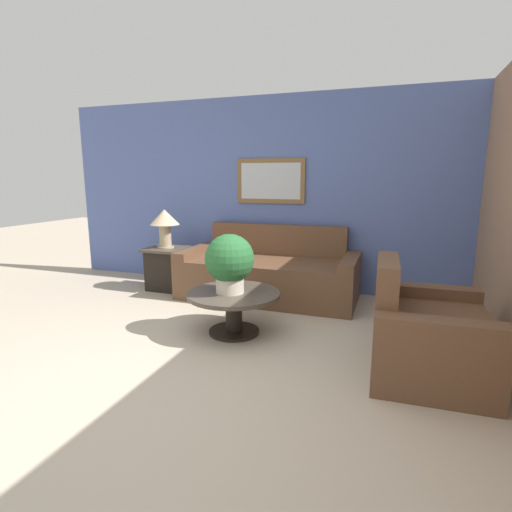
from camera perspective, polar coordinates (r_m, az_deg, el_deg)
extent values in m
plane|color=tan|center=(3.09, -12.14, -18.84)|extent=(20.00, 20.00, 0.00)
cube|color=#5166A8|center=(5.51, 4.22, 8.77)|extent=(6.74, 0.06, 2.60)
cube|color=brown|center=(5.52, 2.09, 10.65)|extent=(0.96, 0.03, 0.60)
cube|color=#B2BCC6|center=(5.51, 2.05, 10.65)|extent=(0.84, 0.01, 0.48)
cube|color=brown|center=(5.12, 1.72, -3.30)|extent=(1.87, 0.99, 0.50)
cube|color=brown|center=(5.42, 3.08, 2.38)|extent=(1.87, 0.16, 0.41)
cube|color=brown|center=(5.50, -8.50, -1.87)|extent=(0.18, 0.99, 0.60)
cube|color=brown|center=(4.91, 13.21, -3.65)|extent=(0.18, 0.99, 0.60)
cube|color=brown|center=(3.50, 23.55, -11.32)|extent=(0.88, 0.74, 0.50)
cube|color=brown|center=(3.33, 18.20, -3.83)|extent=(0.18, 0.72, 0.41)
cube|color=brown|center=(3.07, 24.45, -13.57)|extent=(0.86, 0.21, 0.60)
cube|color=brown|center=(3.90, 22.97, -8.18)|extent=(0.86, 0.21, 0.60)
cylinder|color=black|center=(4.07, -3.15, -10.68)|extent=(0.50, 0.50, 0.03)
cylinder|color=black|center=(4.01, -3.18, -8.14)|extent=(0.16, 0.16, 0.35)
cylinder|color=#473D33|center=(3.95, -3.21, -5.45)|extent=(0.92, 0.92, 0.04)
cube|color=black|center=(5.67, -12.62, -1.90)|extent=(0.44, 0.44, 0.54)
cube|color=#473D33|center=(5.61, -12.75, 0.98)|extent=(0.52, 0.52, 0.03)
cylinder|color=tan|center=(5.61, -12.76, 1.26)|extent=(0.23, 0.23, 0.02)
cylinder|color=tan|center=(5.58, -12.83, 2.87)|extent=(0.16, 0.16, 0.30)
cone|color=tan|center=(5.55, -12.95, 5.45)|extent=(0.40, 0.40, 0.21)
cylinder|color=beige|center=(3.91, -3.75, -4.10)|extent=(0.27, 0.27, 0.16)
sphere|color=#235B2D|center=(3.85, -3.80, -0.37)|extent=(0.48, 0.48, 0.48)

